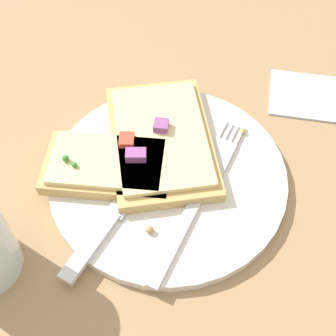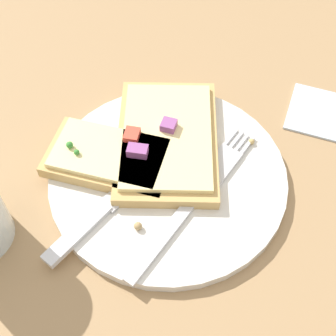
{
  "view_description": "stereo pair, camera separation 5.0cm",
  "coord_description": "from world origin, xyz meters",
  "views": [
    {
      "loc": [
        0.05,
        -0.29,
        0.43
      ],
      "look_at": [
        0.0,
        0.0,
        0.02
      ],
      "focal_mm": 50.0,
      "sensor_mm": 36.0,
      "label": 1
    },
    {
      "loc": [
        0.1,
        -0.28,
        0.43
      ],
      "look_at": [
        0.0,
        0.0,
        0.02
      ],
      "focal_mm": 50.0,
      "sensor_mm": 36.0,
      "label": 2
    }
  ],
  "objects": [
    {
      "name": "plate",
      "position": [
        0.0,
        0.0,
        0.01
      ],
      "size": [
        0.26,
        0.26,
        0.01
      ],
      "color": "silver",
      "rests_on": "ground"
    },
    {
      "name": "fork",
      "position": [
        0.04,
        -0.01,
        0.01
      ],
      "size": [
        0.08,
        0.22,
        0.01
      ],
      "rotation": [
        0.0,
        0.0,
        7.59
      ],
      "color": "silver",
      "rests_on": "plate"
    },
    {
      "name": "pizza_slice_main",
      "position": [
        -0.02,
        0.04,
        0.02
      ],
      "size": [
        0.16,
        0.2,
        0.03
      ],
      "rotation": [
        0.0,
        0.0,
        5.04
      ],
      "color": "tan",
      "rests_on": "plate"
    },
    {
      "name": "knife",
      "position": [
        -0.04,
        -0.05,
        0.01
      ],
      "size": [
        0.09,
        0.21,
        0.01
      ],
      "rotation": [
        0.0,
        0.0,
        7.52
      ],
      "color": "silver",
      "rests_on": "plate"
    },
    {
      "name": "napkin",
      "position": [
        0.17,
        0.16,
        0.0
      ],
      "size": [
        0.13,
        0.08,
        0.01
      ],
      "color": "silver",
      "rests_on": "ground"
    },
    {
      "name": "crumb_scatter",
      "position": [
        0.01,
        -0.01,
        0.02
      ],
      "size": [
        0.11,
        0.15,
        0.01
      ],
      "color": "tan",
      "rests_on": "plate"
    },
    {
      "name": "pizza_slice_corner",
      "position": [
        -0.07,
        -0.01,
        0.02
      ],
      "size": [
        0.14,
        0.09,
        0.03
      ],
      "rotation": [
        0.0,
        0.0,
        0.08
      ],
      "color": "tan",
      "rests_on": "plate"
    },
    {
      "name": "ground_plane",
      "position": [
        0.0,
        0.0,
        0.0
      ],
      "size": [
        4.0,
        4.0,
        0.0
      ],
      "primitive_type": "plane",
      "color": "#9E7A51"
    }
  ]
}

